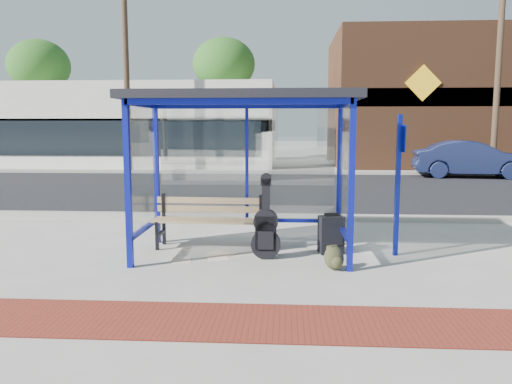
# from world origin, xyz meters

# --- Properties ---
(ground) EXTENTS (120.00, 120.00, 0.00)m
(ground) POSITION_xyz_m (0.00, 0.00, 0.00)
(ground) COLOR #B2ADA0
(ground) RESTS_ON ground
(brick_paver_strip) EXTENTS (60.00, 1.00, 0.01)m
(brick_paver_strip) POSITION_xyz_m (0.00, -2.60, 0.01)
(brick_paver_strip) COLOR maroon
(brick_paver_strip) RESTS_ON ground
(curb_near) EXTENTS (60.00, 0.25, 0.12)m
(curb_near) POSITION_xyz_m (0.00, 2.90, 0.06)
(curb_near) COLOR gray
(curb_near) RESTS_ON ground
(street_asphalt) EXTENTS (60.00, 10.00, 0.00)m
(street_asphalt) POSITION_xyz_m (0.00, 8.00, 0.00)
(street_asphalt) COLOR black
(street_asphalt) RESTS_ON ground
(curb_far) EXTENTS (60.00, 0.25, 0.12)m
(curb_far) POSITION_xyz_m (0.00, 13.10, 0.06)
(curb_far) COLOR gray
(curb_far) RESTS_ON ground
(far_sidewalk) EXTENTS (60.00, 4.00, 0.01)m
(far_sidewalk) POSITION_xyz_m (0.00, 15.00, 0.00)
(far_sidewalk) COLOR #B2ADA0
(far_sidewalk) RESTS_ON ground
(bus_shelter) EXTENTS (3.30, 1.80, 2.42)m
(bus_shelter) POSITION_xyz_m (0.00, 0.07, 2.07)
(bus_shelter) COLOR #0E169F
(bus_shelter) RESTS_ON ground
(storefront_white) EXTENTS (18.00, 6.04, 4.00)m
(storefront_white) POSITION_xyz_m (-9.00, 17.99, 2.00)
(storefront_white) COLOR silver
(storefront_white) RESTS_ON ground
(storefront_brown) EXTENTS (10.00, 7.08, 6.40)m
(storefront_brown) POSITION_xyz_m (8.00, 18.49, 3.20)
(storefront_brown) COLOR #59331E
(storefront_brown) RESTS_ON ground
(tree_left) EXTENTS (3.60, 3.60, 7.03)m
(tree_left) POSITION_xyz_m (-14.00, 22.00, 5.45)
(tree_left) COLOR #4C3826
(tree_left) RESTS_ON ground
(tree_mid) EXTENTS (3.60, 3.60, 7.03)m
(tree_mid) POSITION_xyz_m (-3.00, 22.00, 5.45)
(tree_mid) COLOR #4C3826
(tree_mid) RESTS_ON ground
(tree_right) EXTENTS (3.60, 3.60, 7.03)m
(tree_right) POSITION_xyz_m (12.50, 22.00, 5.45)
(tree_right) COLOR #4C3826
(tree_right) RESTS_ON ground
(utility_pole_west) EXTENTS (1.60, 0.24, 8.00)m
(utility_pole_west) POSITION_xyz_m (-6.00, 13.40, 4.11)
(utility_pole_west) COLOR #4C3826
(utility_pole_west) RESTS_ON ground
(utility_pole_east) EXTENTS (1.60, 0.24, 8.00)m
(utility_pole_east) POSITION_xyz_m (9.00, 13.40, 4.11)
(utility_pole_east) COLOR #4C3826
(utility_pole_east) RESTS_ON ground
(bench) EXTENTS (1.82, 0.51, 0.85)m
(bench) POSITION_xyz_m (-0.57, 0.46, 0.48)
(bench) COLOR black
(bench) RESTS_ON ground
(guitar_bag) EXTENTS (0.44, 0.13, 1.19)m
(guitar_bag) POSITION_xyz_m (0.35, -0.18, 0.44)
(guitar_bag) COLOR black
(guitar_bag) RESTS_ON ground
(suitcase) EXTENTS (0.40, 0.31, 0.63)m
(suitcase) POSITION_xyz_m (1.33, 0.19, 0.29)
(suitcase) COLOR black
(suitcase) RESTS_ON ground
(backpack) EXTENTS (0.33, 0.32, 0.33)m
(backpack) POSITION_xyz_m (1.31, -0.70, 0.16)
(backpack) COLOR #31311B
(backpack) RESTS_ON ground
(sign_post) EXTENTS (0.10, 0.26, 2.11)m
(sign_post) POSITION_xyz_m (2.30, 0.14, 1.19)
(sign_post) COLOR navy
(sign_post) RESTS_ON ground
(newspaper_a) EXTENTS (0.48, 0.46, 0.01)m
(newspaper_a) POSITION_xyz_m (-0.34, 0.04, 0.00)
(newspaper_a) COLOR white
(newspaper_a) RESTS_ON ground
(newspaper_b) EXTENTS (0.33, 0.39, 0.01)m
(newspaper_b) POSITION_xyz_m (-0.87, -0.35, 0.00)
(newspaper_b) COLOR white
(newspaper_b) RESTS_ON ground
(newspaper_c) EXTENTS (0.39, 0.44, 0.01)m
(newspaper_c) POSITION_xyz_m (-0.37, -0.19, 0.00)
(newspaper_c) COLOR white
(newspaper_c) RESTS_ON ground
(parked_car) EXTENTS (4.40, 1.96, 1.40)m
(parked_car) POSITION_xyz_m (7.69, 12.12, 0.70)
(parked_car) COLOR #1A2249
(parked_car) RESTS_ON ground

